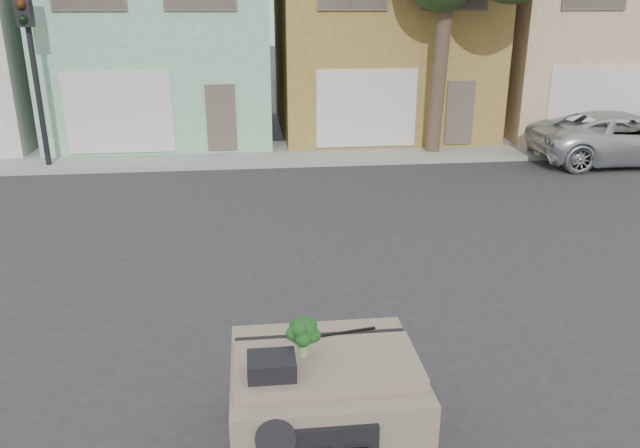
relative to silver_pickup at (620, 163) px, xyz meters
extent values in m
plane|color=#303033|center=(-10.39, -8.47, 0.00)|extent=(120.00, 120.00, 0.00)
cube|color=gray|center=(-10.39, 2.03, 0.07)|extent=(40.00, 3.00, 0.15)
cube|color=#89C4A0|center=(-13.89, 6.03, 3.77)|extent=(7.20, 8.20, 7.55)
cube|color=olive|center=(-6.39, 6.03, 3.77)|extent=(7.20, 8.20, 7.55)
cube|color=tan|center=(1.11, 6.03, 3.77)|extent=(7.20, 8.20, 7.55)
imported|color=silver|center=(0.00, 0.00, 0.00)|extent=(5.51, 2.66, 1.51)
cube|color=black|center=(-16.89, 1.03, 2.55)|extent=(0.40, 0.40, 5.10)
cube|color=#273F1A|center=(-5.39, 1.33, 4.25)|extent=(4.40, 4.00, 8.50)
cube|color=#7D6C5C|center=(-10.39, -11.47, 0.56)|extent=(2.00, 1.80, 1.12)
cube|color=black|center=(-10.97, -11.82, 1.22)|extent=(0.48, 0.38, 0.20)
cube|color=black|center=(-10.11, -11.09, 1.13)|extent=(0.69, 0.15, 0.02)
cube|color=#133912|center=(-10.63, -11.48, 1.34)|extent=(0.48, 0.48, 0.44)
camera|label=1|loc=(-11.10, -17.18, 4.64)|focal=35.00mm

